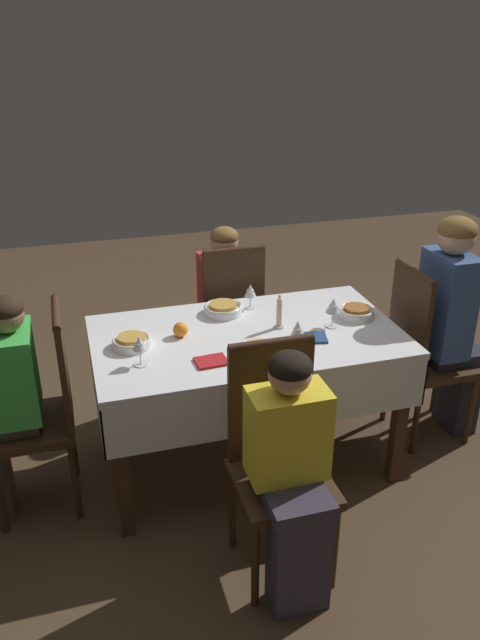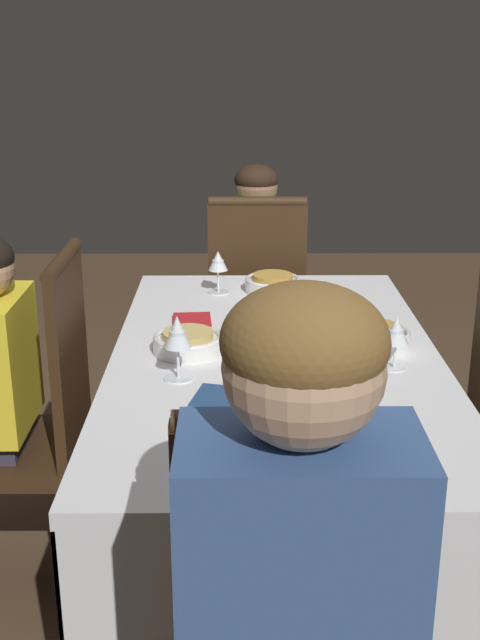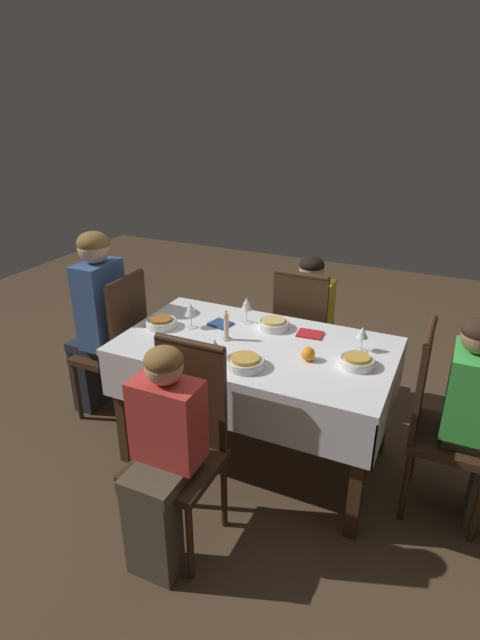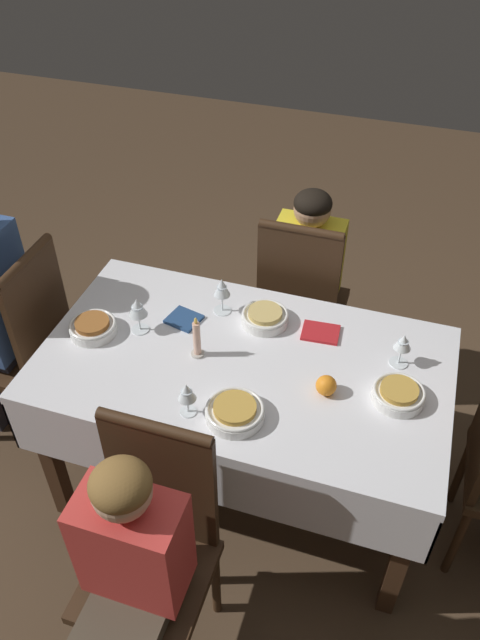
{
  "view_description": "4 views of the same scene",
  "coord_description": "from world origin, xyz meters",
  "px_view_note": "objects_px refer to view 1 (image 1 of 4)",
  "views": [
    {
      "loc": [
        0.78,
        2.56,
        2.09
      ],
      "look_at": [
        0.04,
        0.02,
        0.84
      ],
      "focal_mm": 35.0,
      "sensor_mm": 36.0,
      "label": 1
    },
    {
      "loc": [
        -1.91,
        0.1,
        1.5
      ],
      "look_at": [
        0.09,
        0.09,
        0.81
      ],
      "focal_mm": 45.0,
      "sensor_mm": 36.0,
      "label": 2
    },
    {
      "loc": [
        0.94,
        -2.23,
        1.96
      ],
      "look_at": [
        -0.05,
        -0.09,
        0.92
      ],
      "focal_mm": 28.0,
      "sensor_mm": 36.0,
      "label": 3
    },
    {
      "loc": [
        0.48,
        -1.51,
        2.34
      ],
      "look_at": [
        -0.02,
        0.02,
        0.92
      ],
      "focal_mm": 35.0,
      "sensor_mm": 36.0,
      "label": 4
    }
  ],
  "objects_px": {
    "chair_west": "(422,349)",
    "person_child_red": "(223,300)",
    "person_child_yellow": "(292,470)",
    "bowl_west": "(356,312)",
    "chair_north": "(277,452)",
    "bowl_north": "(259,350)",
    "bowl_south": "(223,309)",
    "person_child_green": "(5,400)",
    "wine_glass_west": "(333,307)",
    "person_adult_denim": "(452,317)",
    "napkin_red_folded": "(211,361)",
    "dining_table": "(247,352)",
    "candle_centerpiece": "(279,315)",
    "napkin_spare_side": "(314,338)",
    "chair_south": "(230,317)",
    "wine_glass_east": "(140,345)",
    "bowl_east": "(131,342)",
    "wine_glass_north": "(298,330)",
    "orange_fruit": "(180,330)",
    "chair_east": "(45,405)",
    "wine_glass_south": "(250,291)"
  },
  "relations": [
    {
      "from": "person_child_yellow",
      "to": "person_child_red",
      "type": "relative_size",
      "value": 0.99
    },
    {
      "from": "chair_west",
      "to": "bowl_south",
      "type": "xyz_separation_m",
      "value": [
        1.01,
        -0.28,
        0.24
      ]
    },
    {
      "from": "napkin_red_folded",
      "to": "candle_centerpiece",
      "type": "bearing_deg",
      "value": -148.32
    },
    {
      "from": "dining_table",
      "to": "bowl_west",
      "type": "height_order",
      "value": "bowl_west"
    },
    {
      "from": "chair_west",
      "to": "person_child_red",
      "type": "relative_size",
      "value": 0.95
    },
    {
      "from": "dining_table",
      "to": "chair_north",
      "type": "distance_m",
      "value": 0.66
    },
    {
      "from": "dining_table",
      "to": "candle_centerpiece",
      "type": "bearing_deg",
      "value": -172.85
    },
    {
      "from": "wine_glass_south",
      "to": "napkin_red_folded",
      "type": "relative_size",
      "value": 0.91
    },
    {
      "from": "person_child_red",
      "to": "napkin_spare_side",
      "type": "relative_size",
      "value": 7.41
    },
    {
      "from": "chair_west",
      "to": "chair_east",
      "type": "distance_m",
      "value": 1.92
    },
    {
      "from": "candle_centerpiece",
      "to": "person_adult_denim",
      "type": "bearing_deg",
      "value": 177.21
    },
    {
      "from": "chair_south",
      "to": "person_child_green",
      "type": "bearing_deg",
      "value": 28.95
    },
    {
      "from": "chair_east",
      "to": "napkin_spare_side",
      "type": "bearing_deg",
      "value": 84.75
    },
    {
      "from": "wine_glass_east",
      "to": "bowl_south",
      "type": "distance_m",
      "value": 0.64
    },
    {
      "from": "chair_north",
      "to": "bowl_north",
      "type": "relative_size",
      "value": 5.53
    },
    {
      "from": "napkin_red_folded",
      "to": "chair_south",
      "type": "bearing_deg",
      "value": -110.2
    },
    {
      "from": "bowl_north",
      "to": "napkin_red_folded",
      "type": "distance_m",
      "value": 0.22
    },
    {
      "from": "person_child_red",
      "to": "person_adult_denim",
      "type": "bearing_deg",
      "value": 140.86
    },
    {
      "from": "person_child_yellow",
      "to": "wine_glass_west",
      "type": "bearing_deg",
      "value": 57.6
    },
    {
      "from": "dining_table",
      "to": "orange_fruit",
      "type": "bearing_deg",
      "value": -11.05
    },
    {
      "from": "candle_centerpiece",
      "to": "bowl_north",
      "type": "bearing_deg",
      "value": 53.45
    },
    {
      "from": "wine_glass_north",
      "to": "bowl_east",
      "type": "distance_m",
      "value": 0.76
    },
    {
      "from": "person_adult_denim",
      "to": "orange_fruit",
      "type": "bearing_deg",
      "value": 86.54
    },
    {
      "from": "napkin_red_folded",
      "to": "person_adult_denim",
      "type": "bearing_deg",
      "value": -171.5
    },
    {
      "from": "person_child_green",
      "to": "wine_glass_west",
      "type": "height_order",
      "value": "person_child_green"
    },
    {
      "from": "orange_fruit",
      "to": "chair_south",
      "type": "bearing_deg",
      "value": -124.4
    },
    {
      "from": "person_child_red",
      "to": "napkin_red_folded",
      "type": "relative_size",
      "value": 7.2
    },
    {
      "from": "chair_west",
      "to": "wine_glass_east",
      "type": "distance_m",
      "value": 1.53
    },
    {
      "from": "candle_centerpiece",
      "to": "wine_glass_north",
      "type": "bearing_deg",
      "value": 88.89
    },
    {
      "from": "chair_north",
      "to": "napkin_spare_side",
      "type": "bearing_deg",
      "value": 55.1
    },
    {
      "from": "chair_west",
      "to": "candle_centerpiece",
      "type": "bearing_deg",
      "value": 86.68
    },
    {
      "from": "person_child_yellow",
      "to": "bowl_west",
      "type": "xyz_separation_m",
      "value": [
        -0.65,
        -0.84,
        0.2
      ]
    },
    {
      "from": "chair_north",
      "to": "person_child_yellow",
      "type": "xyz_separation_m",
      "value": [
        0.0,
        0.17,
        0.04
      ]
    },
    {
      "from": "wine_glass_north",
      "to": "napkin_spare_side",
      "type": "relative_size",
      "value": 1.11
    },
    {
      "from": "chair_west",
      "to": "chair_east",
      "type": "height_order",
      "value": "same"
    },
    {
      "from": "person_child_yellow",
      "to": "napkin_red_folded",
      "type": "bearing_deg",
      "value": 105.88
    },
    {
      "from": "person_child_yellow",
      "to": "wine_glass_north",
      "type": "distance_m",
      "value": 0.68
    },
    {
      "from": "chair_south",
      "to": "bowl_east",
      "type": "distance_m",
      "value": 0.93
    },
    {
      "from": "chair_north",
      "to": "chair_south",
      "type": "distance_m",
      "value": 1.3
    },
    {
      "from": "wine_glass_north",
      "to": "bowl_west",
      "type": "bearing_deg",
      "value": -147.63
    },
    {
      "from": "chair_west",
      "to": "chair_south",
      "type": "distance_m",
      "value": 1.1
    },
    {
      "from": "person_adult_denim",
      "to": "person_child_red",
      "type": "bearing_deg",
      "value": 50.86
    },
    {
      "from": "bowl_south",
      "to": "napkin_spare_side",
      "type": "bearing_deg",
      "value": 130.44
    },
    {
      "from": "person_child_red",
      "to": "wine_glass_west",
      "type": "height_order",
      "value": "person_child_red"
    },
    {
      "from": "bowl_west",
      "to": "bowl_east",
      "type": "xyz_separation_m",
      "value": [
        1.13,
        0.01,
        0.0
      ]
    },
    {
      "from": "bowl_north",
      "to": "napkin_spare_side",
      "type": "distance_m",
      "value": 0.31
    },
    {
      "from": "dining_table",
      "to": "wine_glass_east",
      "type": "height_order",
      "value": "wine_glass_east"
    },
    {
      "from": "dining_table",
      "to": "chair_west",
      "type": "relative_size",
      "value": 1.48
    },
    {
      "from": "bowl_west",
      "to": "bowl_north",
      "type": "relative_size",
      "value": 0.99
    },
    {
      "from": "chair_north",
      "to": "napkin_spare_side",
      "type": "xyz_separation_m",
      "value": [
        -0.35,
        -0.51,
        0.22
      ]
    }
  ]
}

